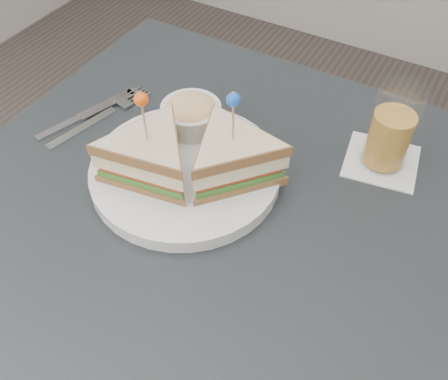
% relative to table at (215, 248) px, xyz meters
% --- Properties ---
extents(table, '(0.80, 0.80, 0.75)m').
position_rel_table_xyz_m(table, '(0.00, 0.00, 0.00)').
color(table, black).
rests_on(table, ground).
extents(plate_meal, '(0.36, 0.36, 0.17)m').
position_rel_table_xyz_m(plate_meal, '(-0.07, 0.05, 0.12)').
color(plate_meal, silver).
rests_on(plate_meal, table).
extents(cutlery_fork, '(0.07, 0.20, 0.01)m').
position_rel_table_xyz_m(cutlery_fork, '(-0.27, 0.10, 0.08)').
color(cutlery_fork, silver).
rests_on(cutlery_fork, table).
extents(cutlery_knife, '(0.08, 0.19, 0.01)m').
position_rel_table_xyz_m(cutlery_knife, '(-0.30, 0.08, 0.08)').
color(cutlery_knife, silver).
rests_on(cutlery_knife, table).
extents(drink_set, '(0.12, 0.12, 0.14)m').
position_rel_table_xyz_m(drink_set, '(0.17, 0.22, 0.14)').
color(drink_set, silver).
rests_on(drink_set, table).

